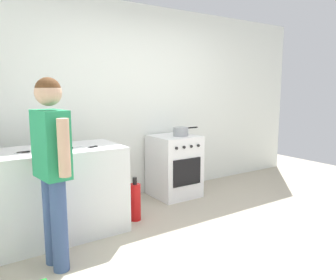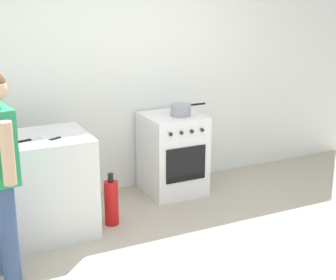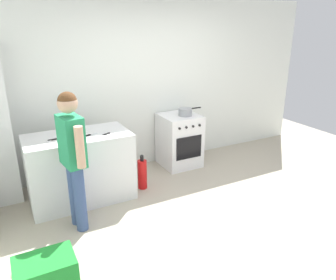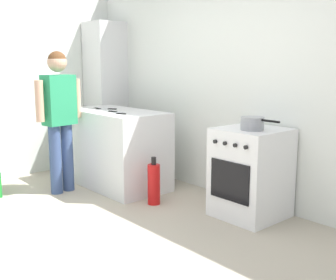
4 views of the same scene
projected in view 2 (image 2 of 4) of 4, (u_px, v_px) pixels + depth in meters
name	position (u px, v px, depth m)	size (l,w,h in m)	color
ground_plane	(222.00, 266.00, 4.07)	(8.00, 8.00, 0.00)	#ADA38E
back_wall	(127.00, 69.00, 5.38)	(6.00, 0.10, 2.60)	silver
counter_unit	(15.00, 190.00, 4.40)	(1.30, 0.70, 0.90)	silver
oven_left	(173.00, 153.00, 5.46)	(0.59, 0.62, 0.85)	white
pot	(181.00, 110.00, 5.28)	(0.39, 0.21, 0.12)	gray
knife_paring	(28.00, 140.00, 4.25)	(0.21, 0.08, 0.01)	silver
knife_utility	(49.00, 140.00, 4.24)	(0.24, 0.13, 0.01)	silver
fire_extinguisher	(111.00, 202.00, 4.74)	(0.13, 0.13, 0.50)	red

